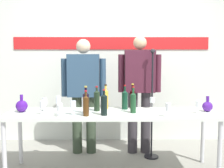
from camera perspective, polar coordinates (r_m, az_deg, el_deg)
name	(u,v)px	position (r m, az deg, el deg)	size (l,w,h in m)	color
back_wall	(111,51)	(4.44, -0.16, 7.13)	(4.56, 0.11, 3.00)	silver
display_table	(112,117)	(3.21, 0.03, -7.06)	(2.52, 0.64, 0.74)	silver
decanter_blue_left	(22,106)	(3.38, -18.84, -4.46)	(0.14, 0.14, 0.21)	#46178A
decanter_blue_right	(207,106)	(3.43, 19.83, -4.50)	(0.12, 0.12, 0.19)	#4E1E8F
presenter_left	(84,88)	(3.83, -6.10, -0.92)	(0.64, 0.22, 1.65)	#303D2C
presenter_right	(140,87)	(3.84, 5.93, -0.57)	(0.62, 0.22, 1.69)	#332F34
wine_bottle_0	(97,100)	(3.26, -3.29, -3.42)	(0.07, 0.07, 0.31)	#1D2D1C
wine_bottle_1	(125,99)	(3.37, 2.76, -3.28)	(0.07, 0.07, 0.31)	#0F3523
wine_bottle_2	(104,104)	(3.01, -1.72, -4.29)	(0.07, 0.07, 0.30)	black
wine_bottle_3	(86,102)	(3.12, -5.64, -3.85)	(0.07, 0.07, 0.32)	black
wine_bottle_4	(86,105)	(2.99, -5.63, -4.54)	(0.07, 0.07, 0.29)	#46290F
wine_bottle_5	(133,102)	(3.15, 4.58, -3.83)	(0.07, 0.07, 0.32)	#194223
wine_bottle_6	(106,98)	(3.39, -1.37, -3.09)	(0.07, 0.07, 0.32)	gold
wine_bottle_7	(133,98)	(3.44, 4.44, -3.00)	(0.07, 0.07, 0.32)	black
wine_glass_left_0	(45,102)	(3.35, -14.27, -3.72)	(0.06, 0.06, 0.16)	white
wine_glass_left_1	(58,100)	(3.50, -11.48, -3.32)	(0.06, 0.06, 0.16)	white
wine_glass_left_2	(60,108)	(2.99, -11.17, -5.15)	(0.07, 0.07, 0.14)	white
wine_glass_left_3	(60,107)	(3.09, -11.21, -4.81)	(0.07, 0.07, 0.14)	white
wine_glass_left_4	(73,105)	(3.06, -8.36, -4.40)	(0.07, 0.07, 0.16)	white
wine_glass_left_5	(43,105)	(3.12, -14.67, -4.38)	(0.06, 0.06, 0.17)	white
wine_glass_right_0	(168,107)	(3.00, 11.98, -4.95)	(0.06, 0.06, 0.15)	white
wine_glass_right_1	(152,100)	(3.44, 8.62, -3.48)	(0.06, 0.06, 0.15)	white
wine_glass_right_2	(199,104)	(3.29, 18.11, -4.20)	(0.07, 0.07, 0.15)	white
microphone_stand	(152,122)	(3.74, 8.54, -8.09)	(0.20, 0.20, 1.51)	black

